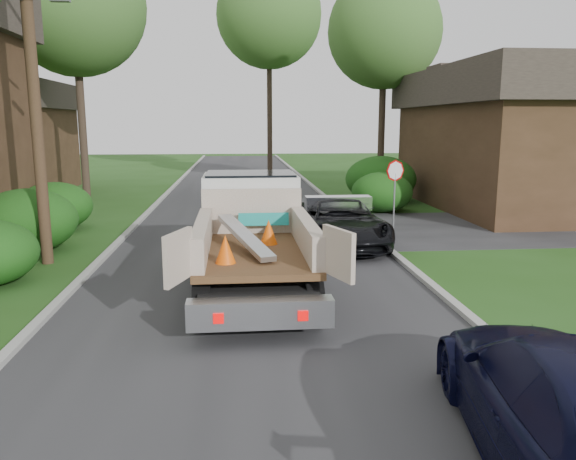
% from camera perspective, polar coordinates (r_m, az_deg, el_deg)
% --- Properties ---
extents(ground, '(120.00, 120.00, 0.00)m').
position_cam_1_polar(ground, '(10.98, -3.19, -9.14)').
color(ground, '#214914').
rests_on(ground, ground).
extents(road, '(8.00, 90.00, 0.02)m').
position_cam_1_polar(road, '(20.67, -4.16, 0.36)').
color(road, '#28282B').
rests_on(road, ground).
extents(side_street, '(16.00, 7.00, 0.02)m').
position_cam_1_polar(side_street, '(23.22, 27.01, 0.36)').
color(side_street, '#28282B').
rests_on(side_street, ground).
extents(curb_left, '(0.20, 90.00, 0.12)m').
position_cam_1_polar(curb_left, '(21.00, -15.42, 0.31)').
color(curb_left, '#9E9E99').
rests_on(curb_left, ground).
extents(curb_right, '(0.20, 90.00, 0.12)m').
position_cam_1_polar(curb_right, '(21.12, 7.03, 0.68)').
color(curb_right, '#9E9E99').
rests_on(curb_right, ground).
extents(stop_sign, '(0.71, 0.32, 2.48)m').
position_cam_1_polar(stop_sign, '(20.19, 10.81, 5.03)').
color(stop_sign, slate).
rests_on(stop_sign, ground).
extents(utility_pole, '(2.42, 1.25, 10.00)m').
position_cam_1_polar(utility_pole, '(16.21, -24.54, 14.93)').
color(utility_pole, '#382619').
rests_on(utility_pole, ground).
extents(house_right, '(9.72, 12.96, 6.20)m').
position_cam_1_polar(house_right, '(27.74, 23.86, 8.69)').
color(house_right, '#382517').
rests_on(house_right, ground).
extents(hedge_left_b, '(2.86, 2.86, 1.87)m').
position_cam_1_polar(hedge_left_b, '(18.14, -24.98, 0.88)').
color(hedge_left_b, '#104610').
rests_on(hedge_left_b, ground).
extents(hedge_left_c, '(2.60, 2.60, 1.70)m').
position_cam_1_polar(hedge_left_c, '(21.52, -22.61, 2.25)').
color(hedge_left_c, '#104610').
rests_on(hedge_left_c, ground).
extents(hedge_right_a, '(2.60, 2.60, 1.70)m').
position_cam_1_polar(hedge_right_a, '(24.28, 9.53, 3.82)').
color(hedge_right_a, '#104610').
rests_on(hedge_right_a, ground).
extents(hedge_right_b, '(3.38, 3.38, 2.21)m').
position_cam_1_polar(hedge_right_b, '(27.32, 9.39, 5.12)').
color(hedge_right_b, '#104610').
rests_on(hedge_right_b, ground).
extents(tree_left_far, '(6.40, 6.40, 12.20)m').
position_cam_1_polar(tree_left_far, '(28.73, -20.91, 20.64)').
color(tree_left_far, '#2D2119').
rests_on(tree_left_far, ground).
extents(tree_right_far, '(6.00, 6.00, 11.50)m').
position_cam_1_polar(tree_right_far, '(31.67, 9.78, 19.26)').
color(tree_right_far, '#2D2119').
rests_on(tree_right_far, ground).
extents(tree_center_far, '(7.20, 7.20, 14.60)m').
position_cam_1_polar(tree_center_far, '(41.03, -1.94, 20.96)').
color(tree_center_far, '#2D2119').
rests_on(tree_center_far, ground).
extents(flatbed_truck, '(3.10, 6.62, 2.50)m').
position_cam_1_polar(flatbed_truck, '(13.35, -3.67, 0.50)').
color(flatbed_truck, black).
rests_on(flatbed_truck, ground).
extents(black_pickup, '(2.51, 5.27, 1.45)m').
position_cam_1_polar(black_pickup, '(17.48, 5.27, 0.83)').
color(black_pickup, black).
rests_on(black_pickup, ground).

